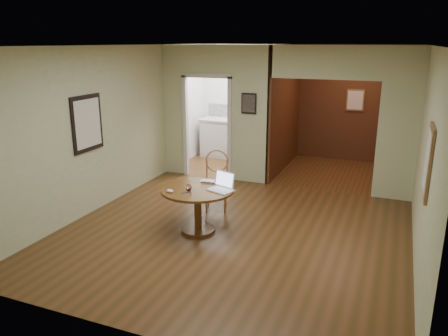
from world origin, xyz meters
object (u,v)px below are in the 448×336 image
at_px(chair, 216,177).
at_px(closed_laptop, 210,182).
at_px(dining_table, 198,200).
at_px(open_laptop, 222,185).

xyz_separation_m(chair, closed_laptop, (0.18, -0.68, 0.13)).
bearing_deg(chair, dining_table, -101.58).
bearing_deg(open_laptop, closed_laptop, 164.41).
distance_m(dining_table, open_laptop, 0.44).
distance_m(open_laptop, closed_laptop, 0.35).
bearing_deg(dining_table, open_laptop, 15.07).
height_order(dining_table, closed_laptop, closed_laptop).
relative_size(chair, open_laptop, 2.43).
distance_m(chair, closed_laptop, 0.71).
xyz_separation_m(chair, open_laptop, (0.47, -0.88, 0.19)).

